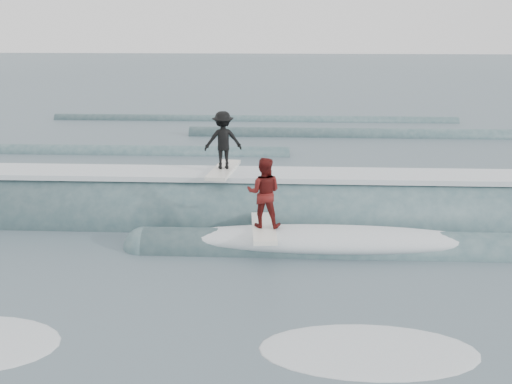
{
  "coord_description": "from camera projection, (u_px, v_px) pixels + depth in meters",
  "views": [
    {
      "loc": [
        0.68,
        -8.81,
        5.47
      ],
      "look_at": [
        0.0,
        5.28,
        1.1
      ],
      "focal_mm": 40.0,
      "sensor_mm": 36.0,
      "label": 1
    }
  ],
  "objects": [
    {
      "name": "ground",
      "position": [
        242.0,
        340.0,
        10.06
      ],
      "size": [
        160.0,
        160.0,
        0.0
      ],
      "primitive_type": "plane",
      "color": "#41565F",
      "rests_on": "ground"
    },
    {
      "name": "breaking_wave",
      "position": [
        264.0,
        220.0,
        15.82
      ],
      "size": [
        23.41,
        4.08,
        2.59
      ],
      "color": "#36535B",
      "rests_on": "ground"
    },
    {
      "name": "surfer_black",
      "position": [
        223.0,
        143.0,
        15.45
      ],
      "size": [
        1.11,
        2.05,
        1.67
      ],
      "color": "white",
      "rests_on": "ground"
    },
    {
      "name": "surfer_red",
      "position": [
        264.0,
        196.0,
        13.54
      ],
      "size": [
        0.88,
        2.04,
        1.8
      ],
      "color": "white",
      "rests_on": "ground"
    },
    {
      "name": "whitewater",
      "position": [
        275.0,
        377.0,
        9.02
      ],
      "size": [
        16.68,
        8.15,
        0.1
      ],
      "color": "white",
      "rests_on": "ground"
    },
    {
      "name": "far_swells",
      "position": [
        259.0,
        137.0,
        26.92
      ],
      "size": [
        39.23,
        8.65,
        0.8
      ],
      "color": "#36535B",
      "rests_on": "ground"
    }
  ]
}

